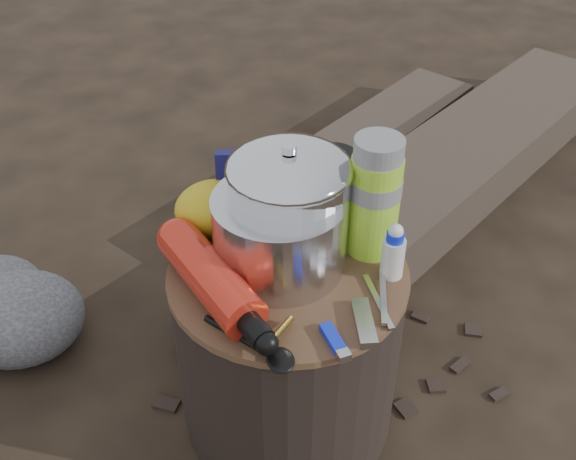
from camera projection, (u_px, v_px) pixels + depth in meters
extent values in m
plane|color=black|center=(288.00, 411.00, 1.46)|extent=(60.00, 60.00, 0.00)
cylinder|color=black|center=(288.00, 347.00, 1.34)|extent=(0.42, 0.42, 0.39)
cube|color=#3B3128|center=(440.00, 180.00, 2.01)|extent=(1.59, 1.31, 0.15)
cube|color=#3B3128|center=(346.00, 158.00, 2.15)|extent=(1.07, 0.93, 0.10)
cylinder|color=silver|center=(279.00, 233.00, 1.19)|extent=(0.23, 0.23, 0.14)
cylinder|color=silver|center=(289.00, 204.00, 1.20)|extent=(0.21, 0.21, 0.21)
cylinder|color=#9CD92D|center=(375.00, 197.00, 1.20)|extent=(0.09, 0.09, 0.22)
cylinder|color=black|center=(332.00, 188.00, 1.30)|extent=(0.09, 0.09, 0.14)
ellipsoid|color=gold|center=(216.00, 209.00, 1.28)|extent=(0.15, 0.12, 0.10)
cube|color=#141354|center=(248.00, 188.00, 1.29)|extent=(0.12, 0.05, 0.15)
cube|color=#1127E3|center=(333.00, 338.00, 1.08)|extent=(0.03, 0.08, 0.01)
cube|color=silver|center=(364.00, 323.00, 1.11)|extent=(0.04, 0.10, 0.01)
cylinder|color=silver|center=(393.00, 253.00, 1.18)|extent=(0.04, 0.04, 0.10)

